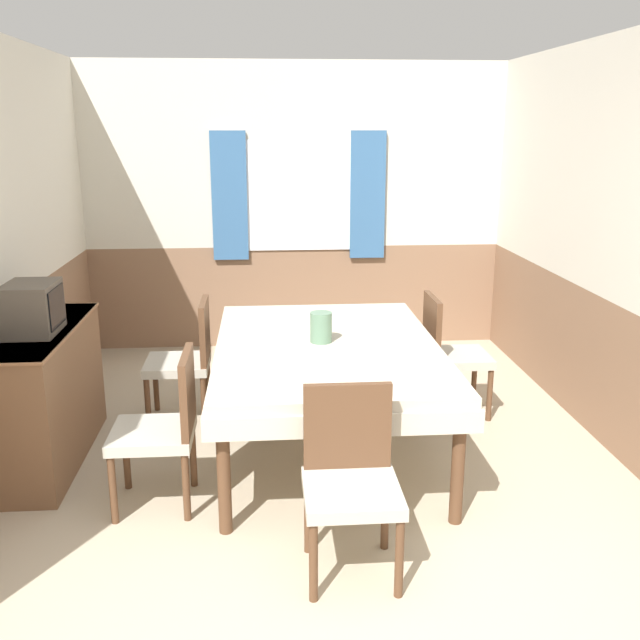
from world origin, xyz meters
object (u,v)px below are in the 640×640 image
at_px(chair_left_near, 164,424).
at_px(dining_table, 327,358).
at_px(chair_head_near, 350,475).
at_px(tv, 32,308).
at_px(chair_left_far, 187,357).
at_px(chair_right_far, 449,350).
at_px(vase, 321,327).
at_px(sideboard, 43,394).

bearing_deg(chair_left_near, dining_table, -57.77).
height_order(chair_head_near, tv, tv).
xyz_separation_m(chair_left_far, chair_head_near, (0.94, -1.84, 0.00)).
relative_size(chair_left_far, chair_right_far, 1.00).
distance_m(dining_table, chair_right_far, 1.12).
bearing_deg(chair_head_near, chair_left_near, -34.96).
height_order(chair_left_far, tv, tv).
bearing_deg(chair_head_near, chair_left_far, -62.97).
bearing_deg(vase, chair_left_near, -145.51).
xyz_separation_m(sideboard, vase, (1.72, 0.01, 0.39)).
xyz_separation_m(chair_right_far, vase, (-0.97, -0.56, 0.35)).
relative_size(chair_left_far, vase, 4.58).
bearing_deg(chair_left_far, vase, -121.93).
height_order(chair_left_near, sideboard, chair_left_near).
height_order(dining_table, sideboard, sideboard).
height_order(tv, vase, tv).
relative_size(chair_left_far, chair_head_near, 1.00).
bearing_deg(chair_left_near, sideboard, 53.55).
relative_size(dining_table, tv, 5.50).
bearing_deg(dining_table, sideboard, 179.52).
distance_m(chair_head_near, vase, 1.32).
bearing_deg(chair_left_near, tv, 57.12).
xyz_separation_m(chair_head_near, vase, (-0.04, 1.27, 0.35)).
distance_m(chair_right_far, chair_head_near, 2.06).
distance_m(dining_table, chair_left_near, 1.12).
distance_m(chair_right_far, sideboard, 2.76).
bearing_deg(chair_left_near, chair_right_far, -57.77).
relative_size(chair_left_near, chair_left_far, 1.00).
bearing_deg(dining_table, chair_head_near, -90.00).
distance_m(chair_right_far, vase, 1.18).
bearing_deg(chair_left_far, tv, 129.78).
relative_size(chair_left_near, sideboard, 0.67).
distance_m(dining_table, sideboard, 1.77).
bearing_deg(sideboard, tv, -76.71).
distance_m(chair_head_near, tv, 2.16).
xyz_separation_m(dining_table, chair_left_far, (-0.94, 0.59, -0.16)).
bearing_deg(vase, dining_table, -39.27).
xyz_separation_m(dining_table, tv, (-1.74, -0.07, 0.37)).
bearing_deg(chair_left_near, chair_head_near, -124.96).
height_order(sideboard, vase, vase).
relative_size(chair_head_near, vase, 4.58).
xyz_separation_m(chair_right_far, chair_head_near, (-0.94, -1.84, 0.00)).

